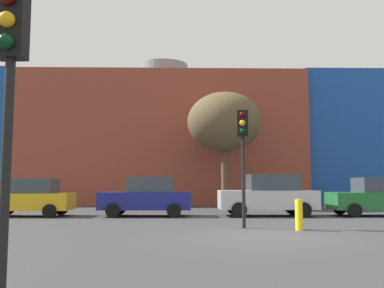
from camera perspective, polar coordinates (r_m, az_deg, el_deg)
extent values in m
plane|color=#38383A|center=(11.96, 9.95, -12.50)|extent=(200.00, 200.00, 0.00)
cube|color=brown|center=(34.59, -3.92, -0.06)|extent=(20.81, 12.54, 9.56)
cube|color=#19479E|center=(36.96, 19.56, 0.09)|extent=(8.68, 11.28, 9.81)
cylinder|color=slate|center=(35.61, -3.86, 9.24)|extent=(4.00, 4.00, 2.00)
cube|color=gold|center=(20.36, -21.73, -7.39)|extent=(3.94, 1.69, 0.75)
cube|color=#333D47|center=(20.26, -21.04, -5.43)|extent=(1.97, 1.50, 0.66)
cylinder|color=black|center=(21.64, -24.14, -8.17)|extent=(0.60, 0.21, 0.60)
cylinder|color=black|center=(19.15, -19.10, -8.75)|extent=(0.60, 0.21, 0.60)
cylinder|color=black|center=(20.80, -17.62, -8.52)|extent=(0.60, 0.21, 0.60)
cube|color=navy|center=(19.16, -6.46, -7.79)|extent=(4.13, 1.77, 0.79)
cube|color=#333D47|center=(19.13, -5.70, -5.59)|extent=(2.07, 1.57, 0.69)
cylinder|color=black|center=(18.46, -10.90, -9.04)|extent=(0.63, 0.22, 0.63)
cylinder|color=black|center=(20.24, -10.03, -8.74)|extent=(0.63, 0.22, 0.63)
cylinder|color=black|center=(18.20, -2.52, -9.18)|extent=(0.63, 0.22, 0.63)
cylinder|color=black|center=(20.01, -2.40, -8.85)|extent=(0.63, 0.22, 0.63)
cube|color=silver|center=(19.47, 10.31, -7.56)|extent=(4.41, 1.89, 0.84)
cube|color=#333D47|center=(19.51, 11.03, -5.23)|extent=(2.20, 1.68, 0.73)
cylinder|color=black|center=(18.30, 6.54, -9.06)|extent=(0.67, 0.23, 0.67)
cylinder|color=black|center=(20.21, 5.79, -8.74)|extent=(0.67, 0.23, 0.67)
cylinder|color=black|center=(18.89, 15.19, -8.80)|extent=(0.67, 0.23, 0.67)
cylinder|color=black|center=(20.75, 13.67, -8.53)|extent=(0.67, 0.23, 0.67)
cube|color=#1E662D|center=(21.04, 23.90, -7.18)|extent=(4.07, 1.74, 0.78)
cube|color=#333D47|center=(21.13, 24.42, -5.18)|extent=(2.04, 1.55, 0.68)
cylinder|color=black|center=(19.71, 21.57, -8.54)|extent=(0.62, 0.21, 0.62)
cylinder|color=black|center=(21.37, 19.71, -8.34)|extent=(0.62, 0.21, 0.62)
cylinder|color=black|center=(5.49, -24.39, -4.58)|extent=(0.12, 0.12, 3.01)
cube|color=black|center=(5.84, -23.59, 14.98)|extent=(0.37, 0.26, 0.90)
sphere|color=#F2A514|center=(5.72, -24.22, 15.43)|extent=(0.20, 0.20, 0.20)
sphere|color=black|center=(5.63, -24.34, 12.77)|extent=(0.20, 0.20, 0.20)
cylinder|color=black|center=(14.02, 7.13, -5.22)|extent=(0.12, 0.12, 3.08)
cube|color=black|center=(14.17, 7.04, 2.84)|extent=(0.41, 0.32, 0.90)
sphere|color=#3C0605|center=(14.08, 6.97, 4.05)|extent=(0.20, 0.20, 0.20)
sphere|color=#F2A514|center=(14.04, 6.98, 2.93)|extent=(0.20, 0.20, 0.20)
sphere|color=black|center=(14.00, 7.00, 1.79)|extent=(0.20, 0.20, 0.20)
cylinder|color=brown|center=(25.20, 4.56, -4.30)|extent=(0.43, 0.43, 4.03)
ellipsoid|color=brown|center=(25.48, 4.50, 3.08)|extent=(4.56, 4.56, 3.65)
cylinder|color=yellow|center=(13.70, 14.58, -9.46)|extent=(0.24, 0.24, 0.98)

